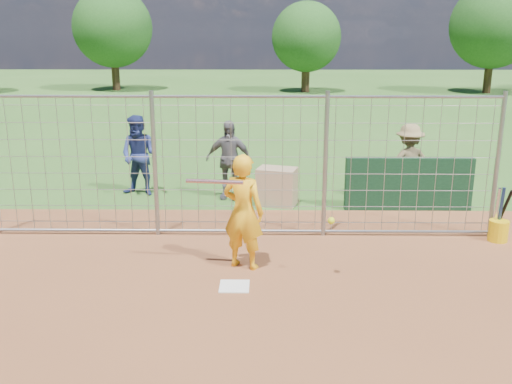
{
  "coord_description": "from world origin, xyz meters",
  "views": [
    {
      "loc": [
        0.41,
        -7.76,
        3.55
      ],
      "look_at": [
        0.3,
        0.8,
        1.15
      ],
      "focal_mm": 40.0,
      "sensor_mm": 36.0,
      "label": 1
    }
  ],
  "objects_px": {
    "bystander_c": "(408,163)",
    "equipment_bin": "(277,187)",
    "bucket_with_bats": "(499,228)",
    "bystander_a": "(139,156)",
    "bystander_b": "(229,160)",
    "batter": "(243,212)"
  },
  "relations": [
    {
      "from": "equipment_bin",
      "to": "bucket_with_bats",
      "type": "bearing_deg",
      "value": -13.34
    },
    {
      "from": "bystander_a",
      "to": "bucket_with_bats",
      "type": "height_order",
      "value": "bystander_a"
    },
    {
      "from": "bystander_c",
      "to": "equipment_bin",
      "type": "distance_m",
      "value": 2.87
    },
    {
      "from": "batter",
      "to": "bystander_b",
      "type": "xyz_separation_m",
      "value": [
        -0.45,
        3.85,
        -0.03
      ]
    },
    {
      "from": "equipment_bin",
      "to": "bystander_b",
      "type": "bearing_deg",
      "value": 171.15
    },
    {
      "from": "bystander_b",
      "to": "bucket_with_bats",
      "type": "xyz_separation_m",
      "value": [
        4.89,
        -2.63,
        -0.62
      ]
    },
    {
      "from": "bystander_b",
      "to": "equipment_bin",
      "type": "relative_size",
      "value": 2.18
    },
    {
      "from": "bystander_b",
      "to": "bystander_a",
      "type": "bearing_deg",
      "value": -178.16
    },
    {
      "from": "bystander_b",
      "to": "bucket_with_bats",
      "type": "height_order",
      "value": "bystander_b"
    },
    {
      "from": "bystander_c",
      "to": "equipment_bin",
      "type": "xyz_separation_m",
      "value": [
        -2.82,
        -0.29,
        -0.45
      ]
    },
    {
      "from": "bystander_b",
      "to": "bystander_c",
      "type": "xyz_separation_m",
      "value": [
        3.87,
        -0.19,
        -0.02
      ]
    },
    {
      "from": "bystander_b",
      "to": "bucket_with_bats",
      "type": "relative_size",
      "value": 1.78
    },
    {
      "from": "bystander_c",
      "to": "bucket_with_bats",
      "type": "relative_size",
      "value": 1.74
    },
    {
      "from": "bystander_c",
      "to": "equipment_bin",
      "type": "relative_size",
      "value": 2.12
    },
    {
      "from": "bystander_b",
      "to": "equipment_bin",
      "type": "height_order",
      "value": "bystander_b"
    },
    {
      "from": "bystander_a",
      "to": "bystander_b",
      "type": "height_order",
      "value": "bystander_a"
    },
    {
      "from": "bucket_with_bats",
      "to": "equipment_bin",
      "type": "bearing_deg",
      "value": 150.82
    },
    {
      "from": "batter",
      "to": "bystander_b",
      "type": "relative_size",
      "value": 1.04
    },
    {
      "from": "bystander_c",
      "to": "bucket_with_bats",
      "type": "distance_m",
      "value": 2.71
    },
    {
      "from": "equipment_bin",
      "to": "bucket_with_bats",
      "type": "distance_m",
      "value": 4.41
    },
    {
      "from": "bystander_b",
      "to": "equipment_bin",
      "type": "xyz_separation_m",
      "value": [
        1.05,
        -0.48,
        -0.47
      ]
    },
    {
      "from": "batter",
      "to": "bystander_a",
      "type": "relative_size",
      "value": 1.0
    }
  ]
}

